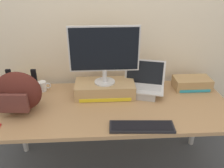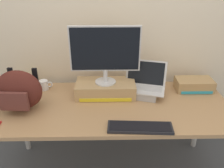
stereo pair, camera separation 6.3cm
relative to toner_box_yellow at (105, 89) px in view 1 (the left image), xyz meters
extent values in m
cube|color=beige|center=(0.05, 0.34, 0.50)|extent=(7.00, 0.10, 2.60)
cube|color=#A87F56|center=(0.05, -0.16, -0.07)|extent=(1.88, 0.80, 0.03)
cylinder|color=#B2B2B7|center=(-0.83, 0.18, -0.44)|extent=(0.05, 0.05, 0.71)
cylinder|color=#B2B2B7|center=(0.93, 0.18, -0.44)|extent=(0.05, 0.05, 0.71)
cube|color=tan|center=(0.00, 0.00, 0.00)|extent=(0.50, 0.25, 0.12)
cube|color=yellow|center=(0.00, -0.13, -0.04)|extent=(0.42, 0.00, 0.03)
cylinder|color=silver|center=(0.00, 0.00, 0.06)|extent=(0.17, 0.17, 0.01)
cylinder|color=silver|center=(0.00, 0.00, 0.12)|extent=(0.04, 0.04, 0.11)
cube|color=silver|center=(0.00, 0.00, 0.35)|extent=(0.56, 0.02, 0.37)
cube|color=black|center=(0.00, -0.01, 0.35)|extent=(0.54, 0.01, 0.34)
cube|color=#ADADB2|center=(0.32, -0.02, -0.03)|extent=(0.27, 0.25, 0.06)
cube|color=silver|center=(0.32, -0.02, 0.01)|extent=(0.39, 0.30, 0.01)
cube|color=#B7B7BC|center=(0.33, -0.01, 0.01)|extent=(0.32, 0.20, 0.00)
cube|color=silver|center=(0.35, 0.06, 0.12)|extent=(0.34, 0.15, 0.21)
cube|color=black|center=(0.34, 0.05, 0.12)|extent=(0.31, 0.13, 0.19)
cube|color=black|center=(0.23, -0.48, -0.05)|extent=(0.45, 0.15, 0.02)
cube|color=black|center=(0.23, -0.48, -0.04)|extent=(0.42, 0.13, 0.00)
ellipsoid|color=#4C1E19|center=(-0.65, -0.20, 0.10)|extent=(0.36, 0.22, 0.31)
cube|color=brown|center=(-0.65, -0.31, 0.07)|extent=(0.21, 0.04, 0.14)
cube|color=black|center=(-0.74, -0.08, 0.11)|extent=(0.04, 0.02, 0.24)
cube|color=black|center=(-0.54, -0.10, 0.11)|extent=(0.04, 0.02, 0.24)
cylinder|color=silver|center=(-0.55, 0.11, -0.02)|extent=(0.08, 0.08, 0.09)
torus|color=silver|center=(-0.50, 0.11, -0.01)|extent=(0.06, 0.01, 0.06)
sphere|color=gold|center=(-0.69, 0.16, 0.00)|extent=(0.11, 0.11, 0.11)
sphere|color=black|center=(-0.71, 0.12, 0.01)|extent=(0.02, 0.02, 0.02)
sphere|color=black|center=(-0.67, 0.12, 0.01)|extent=(0.02, 0.02, 0.02)
cube|color=#A88456|center=(0.78, 0.08, -0.01)|extent=(0.32, 0.18, 0.10)
cube|color=#2899BC|center=(0.78, -0.01, -0.04)|extent=(0.27, 0.00, 0.02)
camera|label=1|loc=(-0.04, -1.77, 0.93)|focal=37.82mm
camera|label=2|loc=(0.02, -1.77, 0.93)|focal=37.82mm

